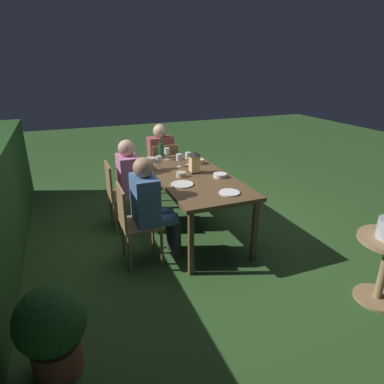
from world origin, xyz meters
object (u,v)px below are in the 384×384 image
at_px(dining_table, 192,179).
at_px(plate_a, 229,193).
at_px(chair_head_far, 164,168).
at_px(wine_glass_a, 167,152).
at_px(bowl_olives, 220,175).
at_px(potted_plant_by_hedge, 52,328).
at_px(plate_b, 182,184).
at_px(lantern_centerpiece, 194,161).
at_px(person_in_blue, 151,204).
at_px(person_in_rust, 160,156).
at_px(person_in_pink, 134,179).
at_px(green_bottle_on_table, 161,150).
at_px(wine_glass_d, 159,160).
at_px(bowl_dip, 181,174).
at_px(chair_side_right_b, 119,192).
at_px(bowl_salad, 199,161).
at_px(chair_side_right_a, 134,220).
at_px(wine_glass_c, 179,158).
at_px(wine_glass_b, 188,156).
at_px(bowl_bread, 151,159).

relative_size(dining_table, plate_a, 8.84).
xyz_separation_m(chair_head_far, wine_glass_a, (-0.46, 0.08, 0.38)).
distance_m(bowl_olives, potted_plant_by_hedge, 2.41).
height_order(dining_table, plate_b, plate_b).
relative_size(dining_table, lantern_centerpiece, 7.24).
xyz_separation_m(dining_table, person_in_blue, (-0.43, 0.63, -0.06)).
height_order(dining_table, wine_glass_a, wine_glass_a).
bearing_deg(bowl_olives, potted_plant_by_hedge, 126.21).
bearing_deg(person_in_rust, person_in_pink, 147.08).
bearing_deg(wine_glass_a, person_in_rust, -6.95).
relative_size(green_bottle_on_table, bowl_olives, 1.81).
height_order(wine_glass_d, plate_a, wine_glass_d).
height_order(plate_b, potted_plant_by_hedge, plate_b).
bearing_deg(green_bottle_on_table, bowl_dip, 178.52).
xyz_separation_m(chair_side_right_b, bowl_dip, (-0.45, -0.68, 0.30)).
xyz_separation_m(chair_head_far, person_in_rust, (0.20, 0.00, 0.15)).
bearing_deg(bowl_salad, wine_glass_a, 45.03).
xyz_separation_m(chair_side_right_a, wine_glass_c, (0.81, -0.79, 0.38)).
xyz_separation_m(person_in_pink, chair_side_right_a, (-0.86, 0.20, -0.15)).
xyz_separation_m(wine_glass_a, plate_b, (-1.04, 0.15, -0.11)).
xyz_separation_m(wine_glass_a, wine_glass_b, (-0.33, -0.19, 0.00)).
relative_size(green_bottle_on_table, wine_glass_c, 1.72).
height_order(person_in_blue, wine_glass_d, person_in_blue).
distance_m(person_in_rust, lantern_centerpiece, 1.36).
xyz_separation_m(wine_glass_b, wine_glass_c, (-0.04, 0.14, 0.00)).
bearing_deg(wine_glass_d, plate_b, -174.26).
distance_m(wine_glass_b, wine_glass_c, 0.14).
height_order(wine_glass_a, potted_plant_by_hedge, wine_glass_a).
height_order(chair_side_right_a, wine_glass_b, wine_glass_b).
distance_m(wine_glass_a, plate_a, 1.48).
distance_m(chair_side_right_a, wine_glass_b, 1.32).
relative_size(bowl_dip, potted_plant_by_hedge, 0.18).
bearing_deg(potted_plant_by_hedge, chair_head_far, -30.19).
height_order(wine_glass_c, bowl_dip, wine_glass_c).
xyz_separation_m(plate_a, bowl_olives, (0.51, -0.14, 0.02)).
bearing_deg(bowl_olives, green_bottle_on_table, 20.14).
xyz_separation_m(bowl_olives, bowl_salad, (0.61, 0.02, 0.01)).
bearing_deg(bowl_salad, person_in_pink, 88.53).
relative_size(person_in_rust, person_in_blue, 1.00).
bearing_deg(person_in_rust, person_in_blue, 161.08).
relative_size(chair_head_far, plate_a, 4.01).
xyz_separation_m(lantern_centerpiece, bowl_bread, (0.72, 0.36, -0.12)).
relative_size(person_in_rust, bowl_salad, 7.78).
height_order(dining_table, wine_glass_b, wine_glass_b).
relative_size(lantern_centerpiece, wine_glass_d, 1.57).
height_order(bowl_salad, bowl_dip, bowl_salad).
distance_m(lantern_centerpiece, bowl_bread, 0.81).
distance_m(green_bottle_on_table, bowl_bread, 0.23).
bearing_deg(potted_plant_by_hedge, lantern_centerpiece, -45.40).
relative_size(person_in_pink, lantern_centerpiece, 4.34).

